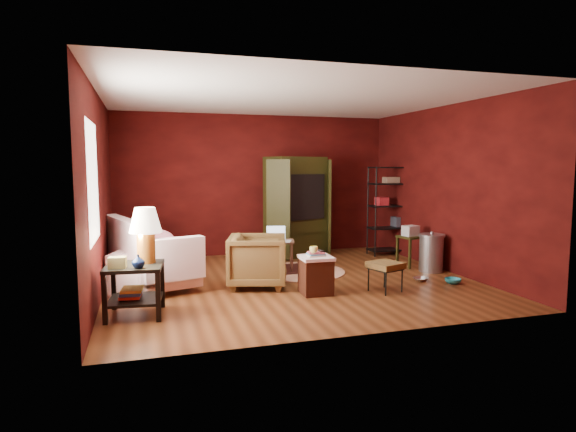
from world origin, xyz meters
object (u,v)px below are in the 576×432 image
object	(u,v)px
side_table	(140,251)
laptop_desk	(276,244)
hamper	(316,274)
tv_armoire	(297,205)
wire_shelving	(391,206)
armchair	(258,258)
sofa	(149,258)

from	to	relation	value
side_table	laptop_desk	size ratio (longest dim) A/B	1.72
hamper	tv_armoire	world-z (taller)	tv_armoire
wire_shelving	tv_armoire	bearing A→B (deg)	168.73
side_table	hamper	xyz separation A→B (m)	(2.34, 0.25, -0.50)
armchair	laptop_desk	xyz separation A→B (m)	(0.55, 0.98, 0.04)
hamper	wire_shelving	world-z (taller)	wire_shelving
hamper	wire_shelving	xyz separation A→B (m)	(2.49, 2.41, 0.69)
side_table	tv_armoire	distance (m)	4.26
sofa	armchair	distance (m)	1.72
sofa	armchair	xyz separation A→B (m)	(1.54, -0.75, 0.05)
armchair	side_table	xyz separation A→B (m)	(-1.65, -0.88, 0.35)
sofa	tv_armoire	world-z (taller)	tv_armoire
hamper	laptop_desk	bearing A→B (deg)	94.68
sofa	armchair	world-z (taller)	armchair
side_table	tv_armoire	xyz separation A→B (m)	(2.95, 3.06, 0.25)
armchair	hamper	bearing A→B (deg)	-116.66
laptop_desk	tv_armoire	distance (m)	1.52
hamper	sofa	bearing A→B (deg)	148.26
sofa	side_table	size ratio (longest dim) A/B	1.48
armchair	side_table	distance (m)	1.90
sofa	hamper	world-z (taller)	sofa
armchair	sofa	bearing A→B (deg)	80.08
hamper	tv_armoire	bearing A→B (deg)	77.58
sofa	hamper	bearing A→B (deg)	-102.28
side_table	laptop_desk	xyz separation A→B (m)	(2.20, 1.87, -0.31)
side_table	sofa	bearing A→B (deg)	86.16
sofa	laptop_desk	xyz separation A→B (m)	(2.09, 0.24, 0.09)
tv_armoire	wire_shelving	bearing A→B (deg)	-31.87
side_table	wire_shelving	xyz separation A→B (m)	(4.82, 2.67, 0.20)
side_table	tv_armoire	size ratio (longest dim) A/B	0.66
sofa	armchair	bearing A→B (deg)	-96.41
armchair	laptop_desk	size ratio (longest dim) A/B	1.14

